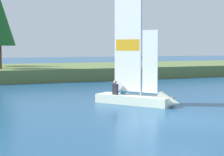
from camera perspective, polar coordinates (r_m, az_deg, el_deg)
ground_plane at (r=16.58m, az=10.69°, el=-6.28°), size 200.00×200.00×0.00m
shore_bank at (r=40.16m, az=-9.40°, el=0.98°), size 80.00×13.10×1.16m
sailboat at (r=20.60m, az=4.83°, el=-2.59°), size 3.78×4.64×6.59m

